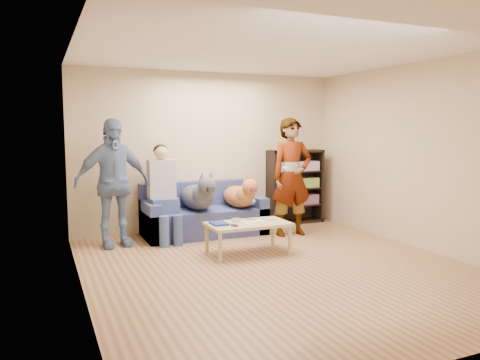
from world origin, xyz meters
name	(u,v)px	position (x,y,z in m)	size (l,w,h in m)	color
ground	(279,268)	(0.00, 0.00, 0.00)	(5.00, 5.00, 0.00)	brown
ceiling	(281,48)	(0.00, 0.00, 2.60)	(5.00, 5.00, 0.00)	white
wall_back	(209,151)	(0.00, 2.50, 1.30)	(4.50, 4.50, 0.00)	tan
wall_front	(452,184)	(0.00, -2.50, 1.30)	(4.50, 4.50, 0.00)	tan
wall_left	(79,167)	(-2.25, 0.00, 1.30)	(5.00, 5.00, 0.00)	tan
wall_right	(426,156)	(2.25, 0.00, 1.30)	(5.00, 5.00, 0.00)	tan
blanket	(248,201)	(0.47, 1.98, 0.51)	(0.46, 0.39, 0.16)	#BCBDC1
person_standing_right	(292,177)	(1.01, 1.50, 0.92)	(0.67, 0.44, 1.85)	gray
person_standing_left	(112,183)	(-1.67, 1.89, 0.91)	(1.07, 0.45, 1.83)	#6D84AF
held_controller	(287,167)	(0.81, 1.30, 1.09)	(0.04, 0.13, 0.03)	silver
notebook_blue	(219,224)	(-0.47, 0.81, 0.43)	(0.20, 0.26, 0.03)	navy
papers	(255,223)	(-0.02, 0.66, 0.43)	(0.26, 0.20, 0.01)	white
magazine	(256,222)	(0.01, 0.68, 0.44)	(0.22, 0.17, 0.01)	#BEB098
camera_silver	(236,220)	(-0.19, 0.88, 0.45)	(0.11, 0.06, 0.05)	#B6B6BB
controller_a	(264,219)	(0.21, 0.86, 0.43)	(0.04, 0.13, 0.03)	silver
controller_b	(271,219)	(0.29, 0.78, 0.43)	(0.09, 0.06, 0.03)	white
headphone_cup_a	(262,221)	(0.13, 0.74, 0.43)	(0.07, 0.07, 0.02)	white
headphone_cup_b	(260,220)	(0.13, 0.82, 0.43)	(0.07, 0.07, 0.02)	white
pen_orange	(252,225)	(-0.09, 0.60, 0.42)	(0.01, 0.01, 0.14)	#C3791B
pen_black	(251,219)	(0.05, 0.94, 0.42)	(0.01, 0.01, 0.14)	black
wallet	(234,225)	(-0.32, 0.64, 0.43)	(0.07, 0.12, 0.01)	black
sofa	(203,217)	(-0.25, 2.10, 0.28)	(1.90, 0.85, 0.82)	#515B93
person_seated	(163,189)	(-0.92, 1.97, 0.77)	(0.40, 0.73, 1.47)	#3E5489
dog_gray	(199,196)	(-0.38, 1.93, 0.65)	(0.44, 1.26, 0.63)	#46484F
dog_tan	(240,195)	(0.30, 1.88, 0.63)	(0.39, 1.15, 0.56)	#AF5B35
coffee_table	(248,226)	(-0.07, 0.76, 0.37)	(1.10, 0.60, 0.42)	tan
bookshelf	(295,185)	(1.55, 2.33, 0.68)	(1.00, 0.34, 1.30)	black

